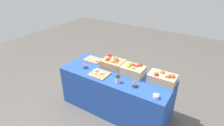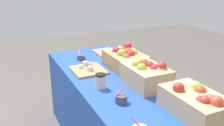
{
  "view_description": "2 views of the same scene",
  "coord_description": "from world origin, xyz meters",
  "px_view_note": "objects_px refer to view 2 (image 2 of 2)",
  "views": [
    {
      "loc": [
        1.33,
        -2.26,
        2.32
      ],
      "look_at": [
        -0.09,
        0.01,
        0.91
      ],
      "focal_mm": 29.23,
      "sensor_mm": 36.0,
      "label": 1
    },
    {
      "loc": [
        1.73,
        -0.86,
        1.52
      ],
      "look_at": [
        -0.06,
        -0.03,
        0.84
      ],
      "focal_mm": 40.14,
      "sensor_mm": 36.0,
      "label": 2
    }
  ],
  "objects_px": {
    "sample_bowl_near": "(121,99)",
    "coffee_cup": "(101,81)",
    "apple_crate_middle": "(146,74)",
    "cutting_board_back": "(107,53)",
    "sample_bowl_mid": "(81,57)",
    "apple_crate_right": "(125,58)",
    "apple_crate_left": "(196,102)",
    "cutting_board_front": "(88,70)"
  },
  "relations": [
    {
      "from": "apple_crate_left",
      "to": "coffee_cup",
      "type": "height_order",
      "value": "apple_crate_left"
    },
    {
      "from": "sample_bowl_near",
      "to": "apple_crate_middle",
      "type": "bearing_deg",
      "value": 120.19
    },
    {
      "from": "apple_crate_left",
      "to": "cutting_board_front",
      "type": "distance_m",
      "value": 1.02
    },
    {
      "from": "sample_bowl_near",
      "to": "coffee_cup",
      "type": "xyz_separation_m",
      "value": [
        -0.27,
        -0.03,
        0.03
      ]
    },
    {
      "from": "apple_crate_left",
      "to": "apple_crate_middle",
      "type": "distance_m",
      "value": 0.49
    },
    {
      "from": "apple_crate_middle",
      "to": "sample_bowl_mid",
      "type": "relative_size",
      "value": 3.9
    },
    {
      "from": "cutting_board_front",
      "to": "sample_bowl_near",
      "type": "xyz_separation_m",
      "value": [
        0.65,
        -0.0,
        0.02
      ]
    },
    {
      "from": "apple_crate_middle",
      "to": "cutting_board_back",
      "type": "xyz_separation_m",
      "value": [
        -0.88,
        0.06,
        -0.08
      ]
    },
    {
      "from": "sample_bowl_near",
      "to": "coffee_cup",
      "type": "distance_m",
      "value": 0.27
    },
    {
      "from": "apple_crate_right",
      "to": "sample_bowl_mid",
      "type": "relative_size",
      "value": 4.19
    },
    {
      "from": "apple_crate_middle",
      "to": "apple_crate_right",
      "type": "bearing_deg",
      "value": 174.74
    },
    {
      "from": "apple_crate_left",
      "to": "sample_bowl_mid",
      "type": "xyz_separation_m",
      "value": [
        -1.3,
        -0.29,
        -0.05
      ]
    },
    {
      "from": "apple_crate_middle",
      "to": "cutting_board_front",
      "type": "bearing_deg",
      "value": -147.84
    },
    {
      "from": "sample_bowl_near",
      "to": "cutting_board_front",
      "type": "bearing_deg",
      "value": 179.62
    },
    {
      "from": "apple_crate_middle",
      "to": "cutting_board_back",
      "type": "bearing_deg",
      "value": 175.79
    },
    {
      "from": "cutting_board_back",
      "to": "sample_bowl_mid",
      "type": "xyz_separation_m",
      "value": [
        0.07,
        -0.32,
        0.01
      ]
    },
    {
      "from": "cutting_board_back",
      "to": "coffee_cup",
      "type": "bearing_deg",
      "value": -27.06
    },
    {
      "from": "coffee_cup",
      "to": "cutting_board_back",
      "type": "bearing_deg",
      "value": 152.94
    },
    {
      "from": "apple_crate_right",
      "to": "sample_bowl_near",
      "type": "distance_m",
      "value": 0.68
    },
    {
      "from": "sample_bowl_near",
      "to": "sample_bowl_mid",
      "type": "height_order",
      "value": "sample_bowl_near"
    },
    {
      "from": "cutting_board_back",
      "to": "sample_bowl_mid",
      "type": "relative_size",
      "value": 3.48
    },
    {
      "from": "apple_crate_middle",
      "to": "sample_bowl_near",
      "type": "bearing_deg",
      "value": -59.81
    },
    {
      "from": "coffee_cup",
      "to": "apple_crate_right",
      "type": "bearing_deg",
      "value": 130.72
    },
    {
      "from": "cutting_board_front",
      "to": "coffee_cup",
      "type": "relative_size",
      "value": 2.74
    },
    {
      "from": "apple_crate_middle",
      "to": "sample_bowl_mid",
      "type": "distance_m",
      "value": 0.85
    },
    {
      "from": "apple_crate_right",
      "to": "sample_bowl_near",
      "type": "bearing_deg",
      "value": -29.89
    },
    {
      "from": "apple_crate_middle",
      "to": "sample_bowl_mid",
      "type": "height_order",
      "value": "apple_crate_middle"
    },
    {
      "from": "apple_crate_middle",
      "to": "coffee_cup",
      "type": "relative_size",
      "value": 3.33
    },
    {
      "from": "coffee_cup",
      "to": "cutting_board_front",
      "type": "bearing_deg",
      "value": 174.18
    },
    {
      "from": "apple_crate_middle",
      "to": "apple_crate_right",
      "type": "distance_m",
      "value": 0.42
    },
    {
      "from": "apple_crate_middle",
      "to": "cutting_board_back",
      "type": "distance_m",
      "value": 0.88
    },
    {
      "from": "sample_bowl_near",
      "to": "sample_bowl_mid",
      "type": "bearing_deg",
      "value": 177.13
    },
    {
      "from": "apple_crate_middle",
      "to": "apple_crate_right",
      "type": "relative_size",
      "value": 0.93
    },
    {
      "from": "apple_crate_middle",
      "to": "sample_bowl_mid",
      "type": "bearing_deg",
      "value": -162.7
    },
    {
      "from": "apple_crate_left",
      "to": "sample_bowl_mid",
      "type": "height_order",
      "value": "apple_crate_left"
    },
    {
      "from": "apple_crate_left",
      "to": "coffee_cup",
      "type": "bearing_deg",
      "value": -147.64
    },
    {
      "from": "coffee_cup",
      "to": "apple_crate_left",
      "type": "bearing_deg",
      "value": 32.36
    },
    {
      "from": "apple_crate_left",
      "to": "apple_crate_right",
      "type": "distance_m",
      "value": 0.9
    },
    {
      "from": "cutting_board_front",
      "to": "cutting_board_back",
      "type": "xyz_separation_m",
      "value": [
        -0.4,
        0.36,
        0.0
      ]
    },
    {
      "from": "apple_crate_middle",
      "to": "sample_bowl_near",
      "type": "xyz_separation_m",
      "value": [
        0.17,
        -0.3,
        -0.06
      ]
    },
    {
      "from": "apple_crate_left",
      "to": "sample_bowl_near",
      "type": "distance_m",
      "value": 0.46
    },
    {
      "from": "sample_bowl_near",
      "to": "sample_bowl_mid",
      "type": "distance_m",
      "value": 0.98
    }
  ]
}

